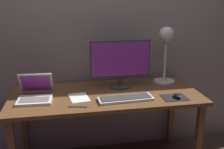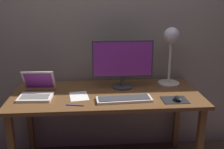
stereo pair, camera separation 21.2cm
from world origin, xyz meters
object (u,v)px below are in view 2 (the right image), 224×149
object	(u,v)px
monitor	(123,61)
mouse	(178,98)
desk_lamp	(171,45)
laptop	(37,89)
pen	(75,105)
keyboard_main	(124,99)

from	to	relation	value
monitor	mouse	xyz separation A→B (m)	(0.41, -0.35, -0.22)
desk_lamp	laptop	bearing A→B (deg)	-170.03
mouse	pen	distance (m)	0.81
keyboard_main	laptop	world-z (taller)	laptop
keyboard_main	pen	world-z (taller)	keyboard_main
laptop	pen	world-z (taller)	laptop
mouse	laptop	bearing A→B (deg)	169.85
keyboard_main	desk_lamp	size ratio (longest dim) A/B	0.85
monitor	laptop	bearing A→B (deg)	-168.83
monitor	desk_lamp	size ratio (longest dim) A/B	1.01
keyboard_main	pen	xyz separation A→B (m)	(-0.38, -0.07, -0.01)
keyboard_main	laptop	distance (m)	0.73
keyboard_main	laptop	bearing A→B (deg)	166.80
mouse	pen	bearing A→B (deg)	-177.39
laptop	mouse	distance (m)	1.15
desk_lamp	mouse	distance (m)	0.54
keyboard_main	desk_lamp	distance (m)	0.70
monitor	keyboard_main	bearing A→B (deg)	-93.70
laptop	monitor	bearing A→B (deg)	11.17
laptop	desk_lamp	xyz separation A→B (m)	(1.18, 0.21, 0.32)
monitor	mouse	distance (m)	0.58
monitor	pen	distance (m)	0.61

